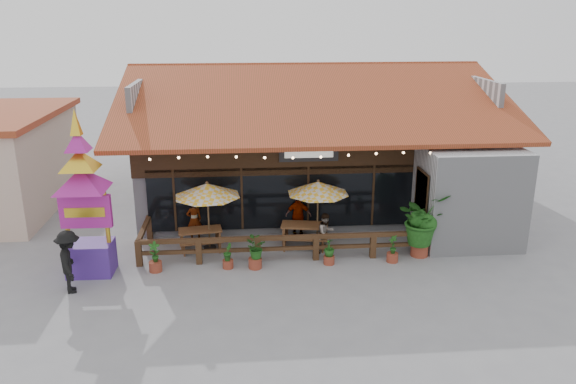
{
  "coord_description": "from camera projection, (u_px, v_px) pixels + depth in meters",
  "views": [
    {
      "loc": [
        -2.98,
        -18.19,
        8.11
      ],
      "look_at": [
        -1.29,
        1.5,
        1.84
      ],
      "focal_mm": 35.0,
      "sensor_mm": 36.0,
      "label": 1
    }
  ],
  "objects": [
    {
      "name": "restaurant_building",
      "position": [
        312.0,
        150.0,
        25.6
      ],
      "size": [
        15.5,
        14.73,
        6.09
      ],
      "color": "silver",
      "rests_on": "ground"
    },
    {
      "name": "ground",
      "position": [
        328.0,
        253.0,
        19.97
      ],
      "size": [
        100.0,
        100.0,
        0.0
      ],
      "primitive_type": "plane",
      "color": "gray",
      "rests_on": "ground"
    },
    {
      "name": "picnic_table_right",
      "position": [
        305.0,
        231.0,
        20.51
      ],
      "size": [
        1.91,
        1.72,
        0.81
      ],
      "color": "brown",
      "rests_on": "ground"
    },
    {
      "name": "diner_b",
      "position": [
        326.0,
        233.0,
        19.84
      ],
      "size": [
        0.89,
        0.85,
        1.45
      ],
      "primitive_type": "imported",
      "rotation": [
        0.0,
        0.0,
        0.59
      ],
      "color": "#321E10",
      "rests_on": "ground"
    },
    {
      "name": "thai_sign_tower",
      "position": [
        82.0,
        183.0,
        17.51
      ],
      "size": [
        2.2,
        2.2,
        5.82
      ],
      "color": "#49268B",
      "rests_on": "ground"
    },
    {
      "name": "umbrella_right",
      "position": [
        318.0,
        188.0,
        20.28
      ],
      "size": [
        2.97,
        2.97,
        2.43
      ],
      "color": "brown",
      "rests_on": "ground"
    },
    {
      "name": "planter_a",
      "position": [
        155.0,
        259.0,
        18.43
      ],
      "size": [
        0.42,
        0.42,
        1.04
      ],
      "color": "brown",
      "rests_on": "ground"
    },
    {
      "name": "planter_e",
      "position": [
        393.0,
        251.0,
        19.15
      ],
      "size": [
        0.4,
        0.4,
        0.97
      ],
      "color": "brown",
      "rests_on": "ground"
    },
    {
      "name": "tropical_plant",
      "position": [
        422.0,
        221.0,
        19.37
      ],
      "size": [
        2.13,
        2.04,
        2.29
      ],
      "color": "brown",
      "rests_on": "ground"
    },
    {
      "name": "picnic_table_left",
      "position": [
        200.0,
        235.0,
        20.23
      ],
      "size": [
        1.7,
        1.53,
        0.74
      ],
      "color": "brown",
      "rests_on": "ground"
    },
    {
      "name": "pedestrian",
      "position": [
        69.0,
        262.0,
        16.92
      ],
      "size": [
        1.06,
        1.43,
        1.97
      ],
      "primitive_type": "imported",
      "rotation": [
        0.0,
        0.0,
        1.85
      ],
      "color": "black",
      "rests_on": "ground"
    },
    {
      "name": "patio_railing",
      "position": [
        265.0,
        242.0,
        19.34
      ],
      "size": [
        10.0,
        2.6,
        0.92
      ],
      "color": "#48311A",
      "rests_on": "ground"
    },
    {
      "name": "diner_c",
      "position": [
        298.0,
        215.0,
        21.28
      ],
      "size": [
        1.03,
        0.56,
        1.66
      ],
      "primitive_type": "imported",
      "rotation": [
        0.0,
        0.0,
        2.98
      ],
      "color": "#321E10",
      "rests_on": "ground"
    },
    {
      "name": "planter_b",
      "position": [
        228.0,
        257.0,
        18.68
      ],
      "size": [
        0.36,
        0.38,
        0.88
      ],
      "color": "brown",
      "rests_on": "ground"
    },
    {
      "name": "umbrella_left",
      "position": [
        207.0,
        190.0,
        19.71
      ],
      "size": [
        2.94,
        2.94,
        2.54
      ],
      "color": "brown",
      "rests_on": "ground"
    },
    {
      "name": "diner_a",
      "position": [
        194.0,
        220.0,
        20.99
      ],
      "size": [
        0.64,
        0.5,
        1.55
      ],
      "primitive_type": "imported",
      "rotation": [
        0.0,
        0.0,
        3.4
      ],
      "color": "#321E10",
      "rests_on": "ground"
    },
    {
      "name": "planter_c",
      "position": [
        255.0,
        251.0,
        18.61
      ],
      "size": [
        0.84,
        0.8,
        1.09
      ],
      "color": "brown",
      "rests_on": "ground"
    },
    {
      "name": "planter_d",
      "position": [
        329.0,
        252.0,
        18.96
      ],
      "size": [
        0.49,
        0.49,
        0.91
      ],
      "color": "brown",
      "rests_on": "ground"
    }
  ]
}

